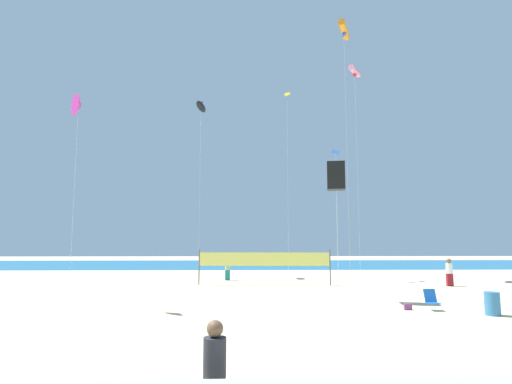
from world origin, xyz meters
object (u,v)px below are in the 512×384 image
Objects in this scene: kite_blue_diamond at (336,153)px; beachgoer_sage_shirt at (228,268)px; kite_black_box at (336,176)px; kite_orange_tube at (344,30)px; kite_black_inflatable at (201,107)px; mother_figure at (215,369)px; trash_barrel at (492,304)px; kite_magenta_delta at (78,105)px; volleyball_net at (264,260)px; beach_handbag at (408,307)px; kite_pink_tube at (355,72)px; kite_yellow_diamond at (287,101)px; beachgoer_white_shirt at (449,271)px; folding_beach_chair at (431,299)px.

beachgoer_sage_shirt is at bearing -173.40° from kite_blue_diamond.
kite_black_box is 15.47m from kite_orange_tube.
mother_figure is at bearing -83.00° from kite_black_inflatable.
trash_barrel is 0.09× the size of kite_magenta_delta.
volleyball_net is 27.46× the size of beach_handbag.
kite_orange_tube is (-1.85, -4.07, 1.58)m from kite_pink_tube.
kite_yellow_diamond reaches higher than trash_barrel.
mother_figure is at bearing 146.17° from beachgoer_white_shirt.
beachgoer_white_shirt reaches higher than beach_handbag.
volleyball_net is (-8.76, 11.58, 1.18)m from trash_barrel.
trash_barrel is 0.06× the size of kite_yellow_diamond.
kite_pink_tube is 1.16× the size of kite_yellow_diamond.
kite_pink_tube is (2.22, 15.68, 17.28)m from beach_handbag.
kite_magenta_delta is 20.90m from kite_orange_tube.
beachgoer_white_shirt is 19.15m from kite_orange_tube.
beach_handbag is 7.35m from kite_black_box.
beach_handbag is 18.08m from kite_magenta_delta.
beachgoer_white_shirt is 10.65m from folding_beach_chair.
trash_barrel is 9.11m from kite_black_box.
kite_black_box is at bearing -83.47° from kite_yellow_diamond.
trash_barrel is 0.13× the size of kite_black_box.
trash_barrel is 3.26m from beach_handbag.
volleyball_net is at bearing -55.69° from kite_black_inflatable.
beachgoer_sage_shirt is 0.24× the size of kite_black_box.
trash_barrel is 20.62m from kite_magenta_delta.
beachgoer_sage_shirt is 15.98m from beach_handbag.
trash_barrel is at bearing -87.64° from kite_pink_tube.
folding_beach_chair is (9.51, -13.59, -0.43)m from beachgoer_sage_shirt.
folding_beach_chair is 7.51m from kite_black_box.
beachgoer_sage_shirt is 19.79m from kite_pink_tube.
beach_handbag is at bearing -60.18° from volleyball_net.
trash_barrel is at bearing -54.00° from kite_black_inflatable.
kite_black_box reaches higher than beach_handbag.
kite_pink_tube is 1.74× the size of kite_magenta_delta.
kite_yellow_diamond reaches higher than kite_magenta_delta.
folding_beach_chair is 17.48m from kite_blue_diamond.
beach_handbag is at bearing 158.51° from folding_beach_chair.
mother_figure is 29.71m from kite_yellow_diamond.
kite_blue_diamond reaches higher than volleyball_net.
folding_beach_chair is at bearing -56.17° from volleyball_net.
kite_blue_diamond is (2.55, 11.45, 3.67)m from kite_black_box.
beachgoer_sage_shirt is at bearing -58.94° from kite_black_inflatable.
mother_figure is at bearing -58.68° from kite_magenta_delta.
kite_black_inflatable reaches higher than kite_blue_diamond.
mother_figure is 17.22m from kite_magenta_delta.
kite_blue_diamond reaches higher than beachgoer_sage_shirt.
mother_figure is 1.01× the size of beachgoer_sage_shirt.
kite_blue_diamond reaches higher than beachgoer_white_shirt.
kite_orange_tube is (6.20, 1.43, 17.35)m from volleyball_net.
folding_beach_chair is at bearing -72.43° from kite_yellow_diamond.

